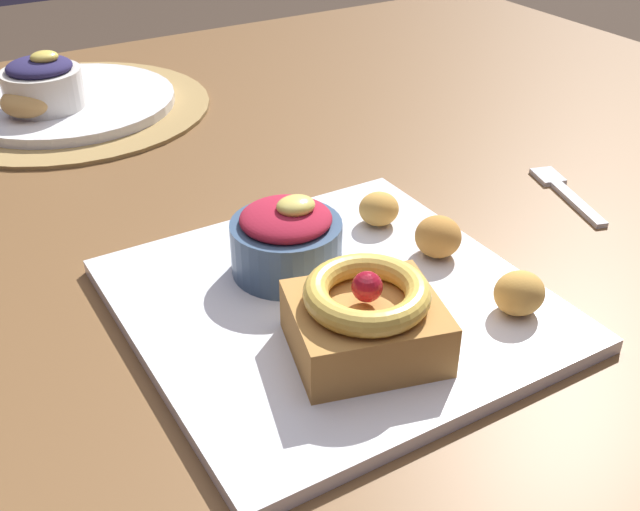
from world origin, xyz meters
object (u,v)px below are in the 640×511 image
Objects in this scene: fork at (564,191)px; cake_slice at (366,318)px; fritter_back at (379,209)px; back_ramekin at (42,83)px; berry_ramekin at (287,240)px; back_pastry at (29,101)px; front_plate at (333,303)px; fritter_front at (438,237)px; fritter_middle at (519,293)px; back_plate at (68,102)px.

cake_slice is at bearing 127.53° from fork.
fritter_back is 0.48m from back_ramekin.
berry_ramekin is at bearing -166.81° from fritter_back.
front_plate is at bearing -76.93° from back_pastry.
berry_ramekin is at bearing 160.03° from fritter_front.
back_ramekin is (-0.20, 0.60, 0.02)m from fritter_middle.
berry_ramekin is at bearing 106.96° from fork.
fritter_middle is at bearing -89.04° from fritter_front.
berry_ramekin reaches higher than fritter_back.
berry_ramekin is at bearing 88.60° from cake_slice.
fritter_middle is 0.17m from fritter_back.
berry_ramekin is 0.49m from back_plate.
fritter_middle is at bearing -9.17° from cake_slice.
front_plate is 0.54m from back_plate.
berry_ramekin is 0.34× the size of back_plate.
back_pastry reaches higher than back_plate.
fritter_front is 0.54m from back_pastry.
back_pastry is at bearing -141.55° from back_ramekin.
back_pastry is at bearing 100.11° from cake_slice.
berry_ramekin is 0.19m from fritter_middle.
fritter_back is 0.29× the size of fork.
berry_ramekin reaches higher than cake_slice.
berry_ramekin reaches higher than fork.
fritter_middle is (0.13, -0.02, -0.01)m from cake_slice.
fritter_middle is at bearing -68.82° from back_pastry.
cake_slice is 0.59m from back_ramekin.
back_pastry reaches higher than fritter_middle.
front_plate is 0.13m from fritter_back.
back_plate is at bearing 105.66° from fritter_middle.
back_pastry is at bearing 60.77° from fork.
back_ramekin reaches higher than fritter_middle.
fritter_back reaches higher than front_plate.
fritter_back is at bearing 100.23° from fritter_front.
fork is at bearing -7.72° from fritter_back.
fritter_middle is (0.11, -0.09, 0.02)m from front_plate.
back_ramekin is at bearing 100.20° from front_plate.
cake_slice is at bearing -85.37° from back_plate.
front_plate is at bearing -175.39° from fritter_front.
back_ramekin is (-0.08, 0.46, 0.01)m from berry_ramekin.
back_plate is 0.05m from back_ramekin.
fritter_middle is 0.63m from back_pastry.
fritter_middle reaches higher than fritter_back.
cake_slice reaches higher than front_plate.
front_plate is 2.50× the size of cake_slice.
berry_ramekin is 0.32m from fork.
back_ramekin is at bearing 99.91° from berry_ramekin.
cake_slice is at bearing -91.40° from berry_ramekin.
back_plate is at bearing 36.29° from back_pastry.
berry_ramekin reaches higher than fritter_front.
fritter_middle reaches higher than back_plate.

